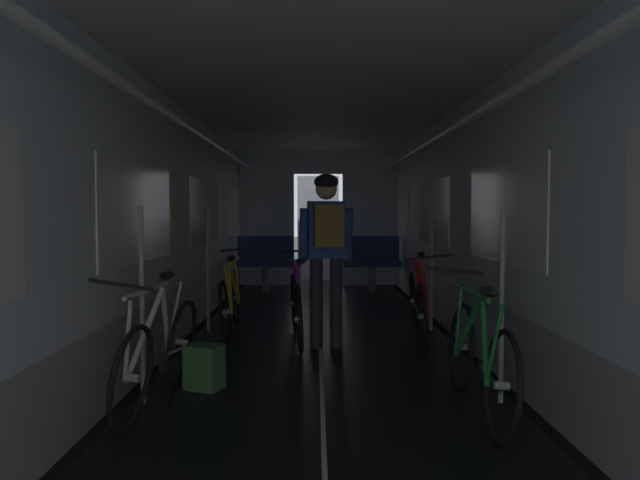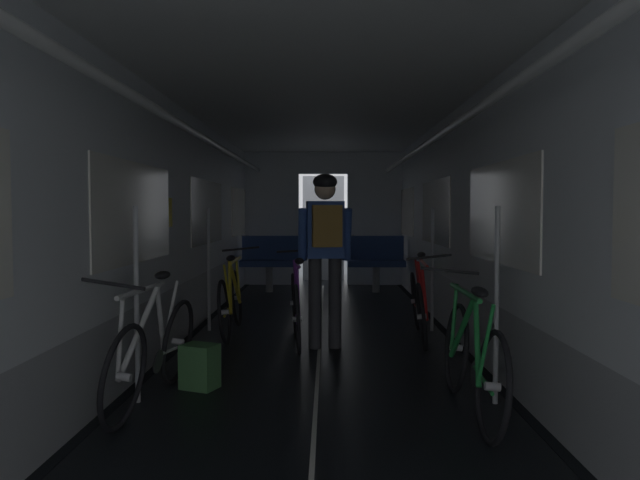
# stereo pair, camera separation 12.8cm
# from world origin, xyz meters

# --- Properties ---
(train_car_shell) EXTENTS (3.14, 12.34, 2.57)m
(train_car_shell) POSITION_xyz_m (-0.00, 3.60, 1.70)
(train_car_shell) COLOR black
(train_car_shell) RESTS_ON ground
(bench_seat_far_left) EXTENTS (0.98, 0.51, 0.95)m
(bench_seat_far_left) POSITION_xyz_m (-0.90, 8.07, 0.57)
(bench_seat_far_left) COLOR gray
(bench_seat_far_left) RESTS_ON ground
(bench_seat_far_right) EXTENTS (0.98, 0.51, 0.95)m
(bench_seat_far_right) POSITION_xyz_m (0.90, 8.07, 0.57)
(bench_seat_far_right) COLOR gray
(bench_seat_far_right) RESTS_ON ground
(bicycle_yellow) EXTENTS (0.44, 1.69, 0.95)m
(bicycle_yellow) POSITION_xyz_m (-0.98, 4.47, 0.38)
(bicycle_yellow) COLOR black
(bicycle_yellow) RESTS_ON ground
(bicycle_green) EXTENTS (0.44, 1.69, 0.95)m
(bicycle_green) POSITION_xyz_m (1.05, 1.87, 0.38)
(bicycle_green) COLOR black
(bicycle_green) RESTS_ON ground
(bicycle_red) EXTENTS (0.44, 1.69, 0.95)m
(bicycle_red) POSITION_xyz_m (1.05, 4.26, 0.38)
(bicycle_red) COLOR black
(bicycle_red) RESTS_ON ground
(bicycle_white) EXTENTS (0.47, 1.69, 0.96)m
(bicycle_white) POSITION_xyz_m (-1.15, 2.08, 0.38)
(bicycle_white) COLOR black
(bicycle_white) RESTS_ON ground
(person_cyclist_aisle) EXTENTS (0.55, 0.42, 1.73)m
(person_cyclist_aisle) POSITION_xyz_m (0.06, 3.81, 1.07)
(person_cyclist_aisle) COLOR #2D2D33
(person_cyclist_aisle) RESTS_ON ground
(bicycle_purple_in_aisle) EXTENTS (0.44, 1.69, 0.94)m
(bicycle_purple_in_aisle) POSITION_xyz_m (-0.25, 4.07, 0.38)
(bicycle_purple_in_aisle) COLOR black
(bicycle_purple_in_aisle) RESTS_ON ground
(backpack_on_floor) EXTENTS (0.32, 0.28, 0.34)m
(backpack_on_floor) POSITION_xyz_m (-0.90, 2.44, 0.17)
(backpack_on_floor) COLOR #3D703D
(backpack_on_floor) RESTS_ON ground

